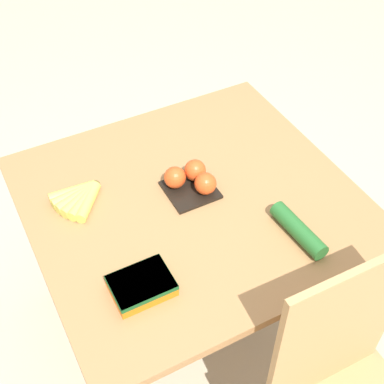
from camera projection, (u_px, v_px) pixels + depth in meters
name	position (u px, v px, depth m)	size (l,w,h in m)	color
ground_plane	(192.00, 322.00, 2.21)	(12.00, 12.00, 0.00)	#B7A88E
dining_table	(192.00, 222.00, 1.77)	(1.01, 0.96, 0.73)	#9E7044
banana_bunch	(80.00, 197.00, 1.67)	(0.17, 0.15, 0.04)	brown
tomato_pack	(192.00, 180.00, 1.70)	(0.15, 0.15, 0.08)	black
carrot_bag	(142.00, 285.00, 1.43)	(0.16, 0.12, 0.04)	orange
cucumber_near	(298.00, 230.00, 1.56)	(0.06, 0.21, 0.05)	#236028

